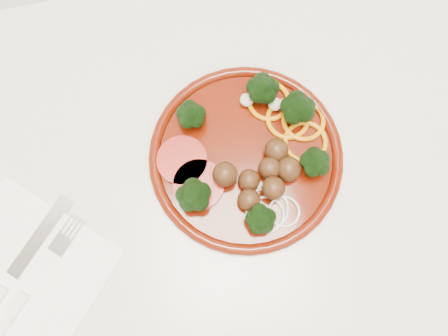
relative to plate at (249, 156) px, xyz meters
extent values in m
cube|color=silver|center=(0.18, -0.02, -0.48)|extent=(2.40, 0.60, 0.87)
cube|color=silver|center=(0.18, -0.02, -0.03)|extent=(2.40, 0.60, 0.03)
cylinder|color=#4A0F03|center=(0.00, 0.00, -0.01)|extent=(0.24, 0.24, 0.01)
torus|color=#4A0F03|center=(0.00, 0.00, 0.00)|extent=(0.24, 0.24, 0.01)
sphere|color=#472711|center=(0.02, -0.02, 0.01)|extent=(0.03, 0.03, 0.03)
sphere|color=#472711|center=(0.03, 0.00, 0.01)|extent=(0.03, 0.03, 0.03)
sphere|color=#472711|center=(-0.01, -0.03, 0.01)|extent=(0.03, 0.03, 0.03)
sphere|color=#472711|center=(-0.03, -0.02, 0.01)|extent=(0.03, 0.03, 0.03)
sphere|color=#472711|center=(0.02, -0.05, 0.01)|extent=(0.03, 0.03, 0.03)
sphere|color=#472711|center=(-0.01, -0.05, 0.01)|extent=(0.03, 0.03, 0.03)
sphere|color=#472711|center=(0.04, -0.03, 0.01)|extent=(0.03, 0.03, 0.03)
torus|color=orange|center=(0.06, 0.04, 0.00)|extent=(0.06, 0.06, 0.01)
torus|color=orange|center=(0.07, 0.00, 0.00)|extent=(0.06, 0.06, 0.01)
torus|color=orange|center=(0.04, 0.07, 0.00)|extent=(0.06, 0.06, 0.01)
torus|color=orange|center=(0.08, 0.03, 0.00)|extent=(0.06, 0.06, 0.01)
cylinder|color=#720A07|center=(-0.08, 0.01, 0.00)|extent=(0.06, 0.06, 0.01)
cylinder|color=#720A07|center=(-0.07, -0.02, 0.00)|extent=(0.06, 0.06, 0.01)
torus|color=beige|center=(0.00, -0.07, 0.00)|extent=(0.05, 0.05, 0.00)
torus|color=beige|center=(0.03, -0.08, 0.00)|extent=(0.04, 0.04, 0.00)
torus|color=beige|center=(0.01, -0.07, 0.00)|extent=(0.05, 0.05, 0.00)
ellipsoid|color=#C6B793|center=(0.01, 0.07, 0.00)|extent=(0.02, 0.02, 0.01)
ellipsoid|color=#C6B793|center=(-0.05, 0.07, 0.00)|extent=(0.02, 0.02, 0.01)
ellipsoid|color=#C6B793|center=(0.05, 0.06, 0.00)|extent=(0.02, 0.02, 0.01)
cube|color=white|center=(-0.29, -0.08, -0.01)|extent=(0.25, 0.25, 0.00)
cube|color=silver|center=(-0.27, -0.04, -0.01)|extent=(0.09, 0.09, 0.00)
cube|color=white|center=(-0.32, -0.13, -0.01)|extent=(0.06, 0.06, 0.01)
cube|color=silver|center=(-0.24, -0.05, -0.01)|extent=(0.03, 0.03, 0.00)
cube|color=silver|center=(-0.22, -0.04, -0.01)|extent=(0.02, 0.02, 0.00)
cube|color=silver|center=(-0.22, -0.04, -0.01)|extent=(0.02, 0.02, 0.00)
cube|color=silver|center=(-0.23, -0.04, -0.01)|extent=(0.02, 0.02, 0.00)
cube|color=silver|center=(-0.23, -0.03, -0.01)|extent=(0.02, 0.02, 0.00)
camera|label=1|loc=(-0.06, -0.13, 0.52)|focal=35.00mm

